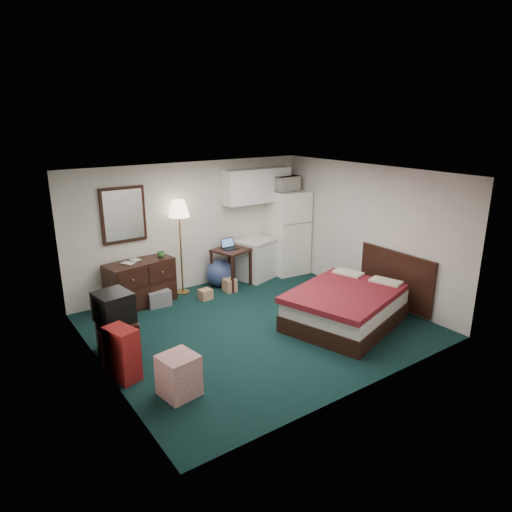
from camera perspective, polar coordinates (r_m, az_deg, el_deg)
floor at (r=7.65m, az=0.19°, el=-8.70°), size 5.00×4.50×0.01m
ceiling at (r=6.93m, az=0.21°, el=10.23°), size 5.00×4.50×0.01m
walls at (r=7.19m, az=0.20°, el=0.29°), size 5.01×4.51×2.50m
mirror at (r=8.44m, az=-16.25°, el=4.95°), size 0.80×0.06×1.00m
upper_cabinets at (r=9.51m, az=0.15°, el=8.80°), size 1.50×0.35×0.70m
headboard at (r=8.51m, az=17.03°, el=-2.73°), size 0.06×1.56×1.00m
dresser at (r=8.60m, az=-14.25°, el=-3.27°), size 1.29×0.75×0.83m
floor_lamp at (r=8.82m, az=-9.39°, el=1.02°), size 0.40×0.40×1.84m
desk at (r=9.23m, az=-3.14°, el=-1.47°), size 0.77×0.77×0.78m
exercise_ball at (r=9.29m, az=-4.55°, el=-2.14°), size 0.58×0.58×0.55m
kitchen_counter at (r=9.66m, az=0.08°, el=-0.47°), size 0.88×0.77×0.82m
fridge at (r=9.97m, az=3.99°, el=3.00°), size 0.81×0.81×1.81m
bed at (r=7.72m, az=11.10°, el=-6.35°), size 2.21×1.94×0.60m
tv_stand at (r=6.97m, az=-16.92°, el=-9.72°), size 0.65×0.69×0.55m
suitcase at (r=6.33m, az=-16.37°, el=-11.63°), size 0.39×0.51×0.72m
retail_box at (r=5.90m, az=-9.63°, el=-14.48°), size 0.49×0.49×0.54m
file_bin at (r=8.56m, az=-12.10°, el=-5.15°), size 0.44×0.34×0.29m
cardboard_box_a at (r=8.70m, az=-6.33°, el=-4.79°), size 0.25×0.22×0.20m
cardboard_box_b at (r=9.04m, az=-3.31°, el=-3.64°), size 0.23×0.27×0.26m
laptop at (r=9.11m, az=-3.24°, el=1.50°), size 0.29×0.24×0.20m
crt_tv at (r=6.74m, az=-17.40°, el=-6.12°), size 0.53×0.56×0.43m
microwave at (r=9.73m, az=3.67°, el=9.24°), size 0.60×0.38×0.39m
book_a at (r=8.30m, az=-16.12°, el=-0.36°), size 0.15×0.09×0.22m
book_b at (r=8.47m, az=-15.36°, el=-0.01°), size 0.15×0.04×0.20m
mug at (r=8.60m, az=-11.81°, el=0.29°), size 0.14×0.11×0.13m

